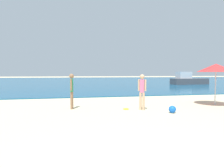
{
  "coord_description": "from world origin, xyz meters",
  "views": [
    {
      "loc": [
        -1.27,
        -1.21,
        1.61
      ],
      "look_at": [
        0.48,
        7.78,
        1.09
      ],
      "focal_mm": 30.04,
      "sensor_mm": 36.0,
      "label": 1
    }
  ],
  "objects": [
    {
      "name": "water",
      "position": [
        0.0,
        41.19,
        0.03
      ],
      "size": [
        160.0,
        60.0,
        0.06
      ],
      "primitive_type": "cube",
      "color": "#14567F",
      "rests_on": "ground"
    },
    {
      "name": "person_standing",
      "position": [
        1.59,
        6.58,
        0.89
      ],
      "size": [
        0.32,
        0.22,
        1.57
      ],
      "rotation": [
        0.0,
        0.0,
        5.76
      ],
      "color": "#DDAD84",
      "rests_on": "ground"
    },
    {
      "name": "frisbee",
      "position": [
        0.93,
        6.84,
        0.01
      ],
      "size": [
        0.26,
        0.26,
        0.03
      ],
      "primitive_type": "cylinder",
      "color": "yellow",
      "rests_on": "ground"
    },
    {
      "name": "person_distant",
      "position": [
        -1.45,
        7.41,
        0.91
      ],
      "size": [
        0.21,
        0.36,
        1.6
      ],
      "rotation": [
        0.0,
        0.0,
        1.42
      ],
      "color": "#936B4C",
      "rests_on": "ground"
    },
    {
      "name": "boat_near",
      "position": [
        14.32,
        22.64,
        0.67
      ],
      "size": [
        5.32,
        1.99,
        1.78
      ],
      "rotation": [
        0.0,
        0.0,
        0.06
      ],
      "color": "#4C4C51",
      "rests_on": "water"
    },
    {
      "name": "beach_ball",
      "position": [
        2.59,
        5.74,
        0.15
      ],
      "size": [
        0.3,
        0.3,
        0.3
      ],
      "primitive_type": "sphere",
      "color": "blue",
      "rests_on": "ground"
    },
    {
      "name": "beach_umbrella",
      "position": [
        5.66,
        7.04,
        1.89
      ],
      "size": [
        1.8,
        1.8,
        2.09
      ],
      "color": "#B7B7BC",
      "rests_on": "ground"
    }
  ]
}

